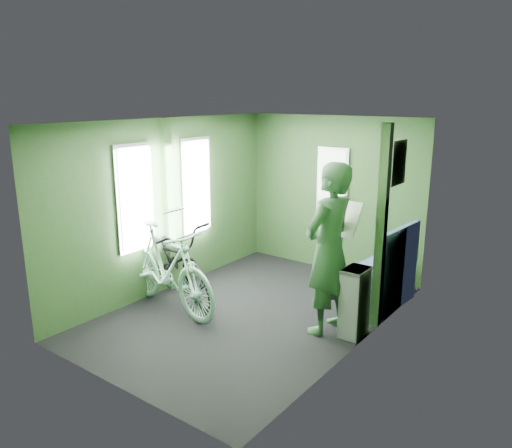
{
  "coord_description": "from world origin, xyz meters",
  "views": [
    {
      "loc": [
        3.41,
        -4.48,
        2.58
      ],
      "look_at": [
        0.0,
        0.1,
        1.1
      ],
      "focal_mm": 35.0,
      "sensor_mm": 36.0,
      "label": 1
    }
  ],
  "objects_px": {
    "passenger": "(329,249)",
    "waste_box": "(354,302)",
    "bench_seat": "(381,281)",
    "bicycle_mint": "(169,309)",
    "bicycle_black": "(176,296)"
  },
  "relations": [
    {
      "from": "passenger",
      "to": "waste_box",
      "type": "height_order",
      "value": "passenger"
    },
    {
      "from": "passenger",
      "to": "bench_seat",
      "type": "xyz_separation_m",
      "value": [
        0.19,
        1.06,
        -0.65
      ]
    },
    {
      "from": "bicycle_black",
      "to": "bench_seat",
      "type": "bearing_deg",
      "value": -37.95
    },
    {
      "from": "bench_seat",
      "to": "waste_box",
      "type": "bearing_deg",
      "value": -79.5
    },
    {
      "from": "bicycle_mint",
      "to": "waste_box",
      "type": "bearing_deg",
      "value": -61.57
    },
    {
      "from": "waste_box",
      "to": "passenger",
      "type": "bearing_deg",
      "value": -167.24
    },
    {
      "from": "passenger",
      "to": "bench_seat",
      "type": "distance_m",
      "value": 1.26
    },
    {
      "from": "bicycle_mint",
      "to": "passenger",
      "type": "relative_size",
      "value": 0.94
    },
    {
      "from": "bicycle_mint",
      "to": "waste_box",
      "type": "relative_size",
      "value": 2.31
    },
    {
      "from": "bicycle_black",
      "to": "passenger",
      "type": "bearing_deg",
      "value": -60.63
    },
    {
      "from": "waste_box",
      "to": "bench_seat",
      "type": "distance_m",
      "value": 1.0
    },
    {
      "from": "bicycle_black",
      "to": "waste_box",
      "type": "height_order",
      "value": "waste_box"
    },
    {
      "from": "bicycle_black",
      "to": "waste_box",
      "type": "distance_m",
      "value": 2.44
    },
    {
      "from": "waste_box",
      "to": "bicycle_mint",
      "type": "bearing_deg",
      "value": -161.19
    },
    {
      "from": "bicycle_mint",
      "to": "waste_box",
      "type": "distance_m",
      "value": 2.29
    }
  ]
}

